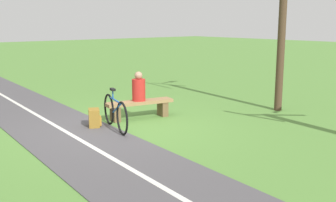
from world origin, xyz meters
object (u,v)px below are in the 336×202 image
(bicycle, at_px, (115,113))
(tree_far_left, at_px, (283,17))
(bench, at_px, (140,106))
(backpack, at_px, (94,118))
(person_seated, at_px, (139,88))

(bicycle, distance_m, tree_far_left, 4.99)
(tree_far_left, bearing_deg, bench, -24.73)
(backpack, relative_size, tree_far_left, 0.08)
(bench, bearing_deg, backpack, 13.86)
(bicycle, height_order, tree_far_left, tree_far_left)
(bench, bearing_deg, tree_far_left, 166.83)
(bench, xyz_separation_m, backpack, (1.27, 0.05, -0.10))
(tree_far_left, bearing_deg, backpack, -17.97)
(backpack, bearing_deg, person_seated, -177.52)
(backpack, distance_m, tree_far_left, 5.41)
(bench, height_order, person_seated, person_seated)
(bicycle, relative_size, backpack, 3.91)
(person_seated, distance_m, tree_far_left, 4.13)
(bench, bearing_deg, bicycle, 38.01)
(bicycle, bearing_deg, person_seated, 132.42)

